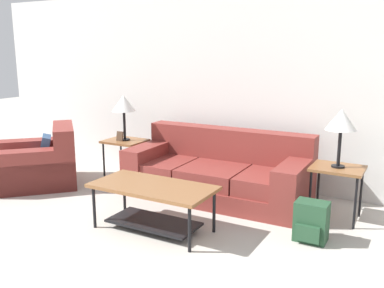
# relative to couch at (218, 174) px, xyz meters

# --- Properties ---
(wall_back) EXTENTS (9.13, 0.06, 2.60)m
(wall_back) POSITION_rel_couch_xyz_m (0.19, 0.69, 1.01)
(wall_back) COLOR silver
(wall_back) RESTS_ON ground_plane
(couch) EXTENTS (2.24, 1.02, 0.82)m
(couch) POSITION_rel_couch_xyz_m (0.00, 0.00, 0.00)
(couch) COLOR maroon
(couch) RESTS_ON ground_plane
(armchair) EXTENTS (1.40, 1.40, 0.80)m
(armchair) POSITION_rel_couch_xyz_m (-2.35, -0.73, -0.01)
(armchair) COLOR maroon
(armchair) RESTS_ON ground_plane
(coffee_table) EXTENTS (1.25, 0.62, 0.48)m
(coffee_table) POSITION_rel_couch_xyz_m (-0.13, -1.25, 0.06)
(coffee_table) COLOR brown
(coffee_table) RESTS_ON ground_plane
(side_table_left) EXTENTS (0.54, 0.46, 0.58)m
(side_table_left) POSITION_rel_couch_xyz_m (-1.42, -0.03, 0.23)
(side_table_left) COLOR brown
(side_table_left) RESTS_ON ground_plane
(side_table_right) EXTENTS (0.54, 0.46, 0.58)m
(side_table_right) POSITION_rel_couch_xyz_m (1.43, -0.03, 0.23)
(side_table_right) COLOR brown
(side_table_right) RESTS_ON ground_plane
(table_lamp_left) EXTENTS (0.32, 0.32, 0.62)m
(table_lamp_left) POSITION_rel_couch_xyz_m (-1.42, -0.03, 0.79)
(table_lamp_left) COLOR black
(table_lamp_left) RESTS_ON side_table_left
(table_lamp_right) EXTENTS (0.32, 0.32, 0.62)m
(table_lamp_right) POSITION_rel_couch_xyz_m (1.43, -0.03, 0.79)
(table_lamp_right) COLOR black
(table_lamp_right) RESTS_ON side_table_right
(backpack) EXTENTS (0.31, 0.29, 0.39)m
(backpack) POSITION_rel_couch_xyz_m (1.34, -0.72, -0.10)
(backpack) COLOR #23472D
(backpack) RESTS_ON ground_plane
(picture_frame) EXTENTS (0.10, 0.04, 0.13)m
(picture_frame) POSITION_rel_couch_xyz_m (-1.46, -0.10, 0.36)
(picture_frame) COLOR #4C3828
(picture_frame) RESTS_ON side_table_left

